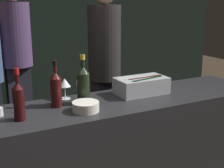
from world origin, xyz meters
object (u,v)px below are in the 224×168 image
Objects in this scene: bowl_white at (86,106)px; wine_glass at (65,84)px; person_in_hoodie at (16,52)px; red_wine_bottle_tall at (19,99)px; champagne_bottle at (83,84)px; red_wine_bottle_black_foil at (56,88)px; person_grey_polo at (104,62)px; ice_bin_with_bottles at (142,85)px.

bowl_white is 0.32m from wine_glass.
person_in_hoodie reaches higher than wine_glass.
champagne_bottle is at bearing 13.75° from red_wine_bottle_tall.
red_wine_bottle_black_foil is (0.27, 0.14, -0.00)m from red_wine_bottle_tall.
red_wine_bottle_tall is at bearing 52.05° from person_grey_polo.
wine_glass is 0.08× the size of person_in_hoodie.
ice_bin_with_bottles is 1.13× the size of champagne_bottle.
ice_bin_with_bottles is 0.56m from bowl_white.
person_grey_polo is at bearing 56.91° from champagne_bottle.
person_in_hoodie reaches higher than ice_bin_with_bottles.
red_wine_bottle_tall is 0.92× the size of champagne_bottle.
person_in_hoodie is (0.38, 2.14, -0.06)m from red_wine_bottle_tall.
person_grey_polo is at bearing 81.27° from ice_bin_with_bottles.
ice_bin_with_bottles is 2.56× the size of wine_glass.
red_wine_bottle_black_foil is at bearing -179.08° from person_in_hoodie.
wine_glass is at bearing 35.97° from red_wine_bottle_tall.
person_grey_polo is (0.68, 1.12, 0.03)m from bowl_white.
wine_glass is 0.46m from red_wine_bottle_tall.
red_wine_bottle_tall is at bearing -166.25° from champagne_bottle.
red_wine_bottle_black_foil is 2.01m from person_in_hoodie.
red_wine_bottle_black_foil is 0.17× the size of person_in_hoodie.
red_wine_bottle_tall is at bearing -144.03° from wine_glass.
red_wine_bottle_tall is 1.54m from person_grey_polo.
wine_glass is 0.17m from red_wine_bottle_black_foil.
ice_bin_with_bottles is 0.67m from red_wine_bottle_black_foil.
bowl_white is 0.55× the size of red_wine_bottle_black_foil.
ice_bin_with_bottles is 0.58m from wine_glass.
person_grey_polo reaches higher than bowl_white.
wine_glass is (-0.57, 0.14, 0.04)m from ice_bin_with_bottles.
person_grey_polo reaches higher than ice_bin_with_bottles.
red_wine_bottle_tall is at bearing 174.01° from person_in_hoodie.
champagne_bottle reaches higher than red_wine_bottle_black_foil.
person_in_hoodie is at bearing -49.09° from person_grey_polo.
wine_glass is 0.08× the size of person_grey_polo.
red_wine_bottle_tall is 1.00× the size of red_wine_bottle_black_foil.
champagne_bottle is 0.19× the size of person_in_hoodie.
bowl_white is at bearing -162.17° from ice_bin_with_bottles.
wine_glass is at bearing -176.05° from person_in_hoodie.
ice_bin_with_bottles is 0.95m from red_wine_bottle_tall.
bowl_white is 0.10× the size of person_grey_polo.
red_wine_bottle_tall is 0.17× the size of person_grey_polo.
ice_bin_with_bottles is at bearing 8.04° from red_wine_bottle_tall.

